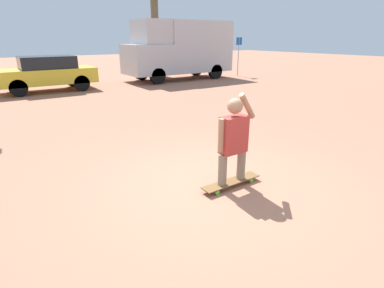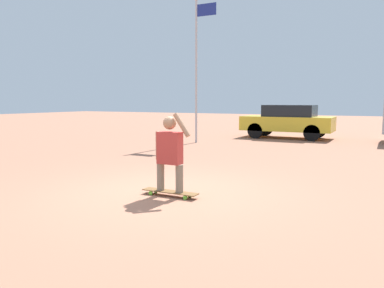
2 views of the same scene
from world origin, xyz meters
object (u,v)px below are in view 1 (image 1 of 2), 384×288
at_px(parked_car_yellow, 47,73).
at_px(skateboard, 231,182).
at_px(camper_van, 181,48).
at_px(street_sign, 239,51).
at_px(person_skateboarder, 234,137).

bearing_deg(parked_car_yellow, skateboard, -86.83).
bearing_deg(camper_van, skateboard, -118.94).
bearing_deg(skateboard, camper_van, 61.06).
distance_m(skateboard, street_sign, 15.16).
bearing_deg(camper_van, person_skateboarder, -118.94).
bearing_deg(parked_car_yellow, street_sign, -3.21).
bearing_deg(skateboard, parked_car_yellow, 93.17).
distance_m(skateboard, camper_van, 13.56).
xyz_separation_m(skateboard, camper_van, (6.51, 11.78, 1.65)).
distance_m(skateboard, person_skateboarder, 0.78).
bearing_deg(street_sign, parked_car_yellow, 176.79).
bearing_deg(person_skateboarder, camper_van, 61.06).
bearing_deg(person_skateboarder, street_sign, 47.02).
xyz_separation_m(person_skateboarder, parked_car_yellow, (-0.65, 11.66, -0.04)).
relative_size(person_skateboarder, street_sign, 0.62).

